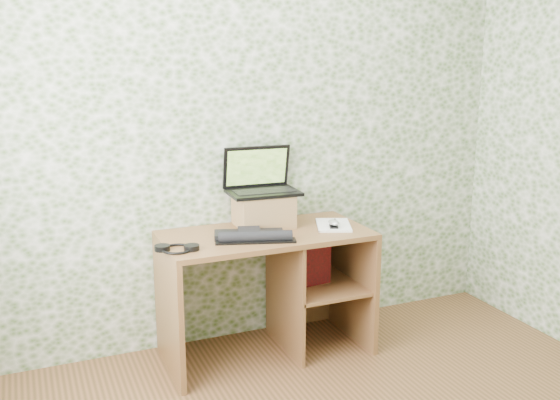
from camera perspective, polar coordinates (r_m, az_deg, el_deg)
name	(u,v)px	position (r m, az deg, el deg)	size (l,w,h in m)	color
wall_back	(246,132)	(3.79, -3.11, 6.24)	(3.50, 3.50, 0.00)	silver
desk	(276,273)	(3.75, -0.35, -6.70)	(1.20, 0.60, 0.75)	brown
riser	(263,210)	(3.73, -1.52, -0.91)	(0.33, 0.27, 0.20)	#A37449
laptop	(261,182)	(3.74, -1.78, 1.66)	(0.43, 0.31, 0.28)	black
keyboard	(252,236)	(3.48, -2.59, -3.26)	(0.45, 0.34, 0.06)	black
headphones	(177,248)	(3.34, -9.40, -4.38)	(0.23, 0.22, 0.03)	black
notepad	(333,225)	(3.76, 4.91, -2.30)	(0.20, 0.28, 0.01)	white
mouse	(334,224)	(3.69, 4.93, -2.22)	(0.06, 0.09, 0.03)	silver
pen	(335,222)	(3.80, 5.02, -1.99)	(0.01, 0.01, 0.13)	black
red_box	(312,263)	(3.80, 2.94, -5.73)	(0.23, 0.07, 0.27)	maroon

